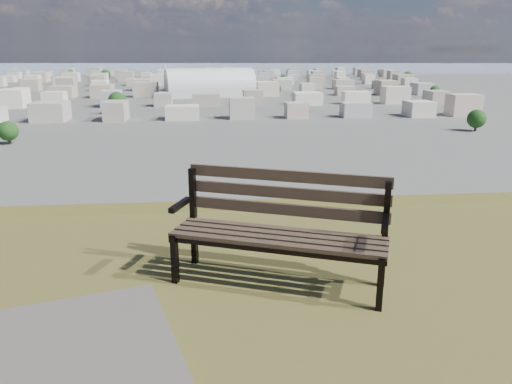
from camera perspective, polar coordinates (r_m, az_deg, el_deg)
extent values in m
cube|color=#453928|center=(4.23, 1.91, -6.02)|extent=(1.79, 0.78, 0.04)
cube|color=#453928|center=(4.34, 2.32, -5.42)|extent=(1.79, 0.78, 0.04)
cube|color=#453928|center=(4.46, 2.71, -4.85)|extent=(1.79, 0.78, 0.04)
cube|color=#453928|center=(4.57, 3.08, -4.31)|extent=(1.79, 0.78, 0.04)
cube|color=#453928|center=(4.59, 3.36, -1.99)|extent=(1.77, 0.73, 0.10)
cube|color=#453928|center=(4.57, 3.46, -0.08)|extent=(1.77, 0.73, 0.10)
cube|color=#453928|center=(4.56, 3.56, 1.84)|extent=(1.77, 0.73, 0.10)
cube|color=black|center=(4.59, -9.27, -7.54)|extent=(0.07, 0.08, 0.46)
cube|color=black|center=(4.88, -7.15, -2.82)|extent=(0.07, 0.08, 0.97)
cube|color=black|center=(4.69, -8.29, -4.33)|extent=(0.24, 0.51, 0.05)
cube|color=black|center=(4.56, -8.69, -1.46)|extent=(0.19, 0.37, 0.05)
cube|color=black|center=(4.19, 14.03, -10.17)|extent=(0.07, 0.08, 0.46)
cube|color=black|center=(4.51, 14.51, -4.82)|extent=(0.07, 0.08, 0.97)
cube|color=black|center=(4.31, 14.34, -6.58)|extent=(0.24, 0.51, 0.05)
cube|color=black|center=(4.16, 14.56, -3.51)|extent=(0.19, 0.37, 0.05)
cube|color=black|center=(4.24, 1.87, -6.66)|extent=(1.77, 0.74, 0.04)
cube|color=black|center=(4.60, 3.11, -4.82)|extent=(1.77, 0.74, 0.04)
cube|color=silver|center=(302.90, -5.30, 11.36)|extent=(54.56, 31.34, 5.70)
cylinder|color=white|center=(302.68, -5.32, 11.90)|extent=(54.56, 31.34, 21.66)
cube|color=white|center=(211.88, -21.80, 8.50)|extent=(11.00, 11.00, 7.00)
cube|color=#A4978D|center=(206.53, -15.33, 8.90)|extent=(11.00, 11.00, 7.00)
cube|color=#BFA797|center=(203.88, -8.59, 9.20)|extent=(11.00, 11.00, 7.00)
cube|color=#A8A8AD|center=(204.05, -1.75, 9.37)|extent=(11.00, 11.00, 7.00)
cube|color=beige|center=(207.01, 4.98, 9.42)|extent=(11.00, 11.00, 7.00)
cube|color=tan|center=(212.66, 11.44, 9.34)|extent=(11.00, 11.00, 7.00)
cube|color=beige|center=(220.79, 17.49, 9.16)|extent=(11.00, 11.00, 7.00)
cube|color=#AFA79E|center=(231.13, 23.05, 8.91)|extent=(11.00, 11.00, 7.00)
cube|color=#A4978D|center=(270.43, -26.36, 9.38)|extent=(11.00, 11.00, 7.00)
cube|color=#BFA797|center=(262.99, -21.41, 9.79)|extent=(11.00, 11.00, 7.00)
cube|color=#A8A8AD|center=(257.59, -16.19, 10.14)|extent=(11.00, 11.00, 7.00)
cube|color=beige|center=(254.34, -10.79, 10.42)|extent=(11.00, 11.00, 7.00)
cube|color=tan|center=(253.34, -5.28, 10.61)|extent=(11.00, 11.00, 7.00)
cube|color=beige|center=(254.61, 0.22, 10.70)|extent=(11.00, 11.00, 7.00)
cube|color=#AFA79E|center=(258.11, 5.62, 10.70)|extent=(11.00, 11.00, 7.00)
cube|color=white|center=(263.75, 10.84, 10.61)|extent=(11.00, 11.00, 7.00)
cube|color=#A4978D|center=(271.41, 15.79, 10.44)|extent=(11.00, 11.00, 7.00)
cube|color=#BFA797|center=(280.92, 20.43, 10.22)|extent=(11.00, 11.00, 7.00)
cube|color=beige|center=(321.36, -25.32, 10.31)|extent=(11.00, 11.00, 7.00)
cube|color=tan|center=(314.21, -21.14, 10.66)|extent=(11.00, 11.00, 7.00)
cube|color=beige|center=(308.77, -16.77, 10.97)|extent=(11.00, 11.00, 7.00)
cube|color=#AFA79E|center=(305.13, -12.26, 11.23)|extent=(11.00, 11.00, 7.00)
cube|color=white|center=(303.34, -7.67, 11.42)|extent=(11.00, 11.00, 7.00)
cube|color=#A4978D|center=(303.45, -3.05, 11.53)|extent=(11.00, 11.00, 7.00)
cube|color=#BFA797|center=(305.45, 1.55, 11.58)|extent=(11.00, 11.00, 7.00)
cube|color=#A8A8AD|center=(309.31, 6.06, 11.55)|extent=(11.00, 11.00, 7.00)
cube|color=beige|center=(314.95, 10.43, 11.46)|extent=(11.00, 11.00, 7.00)
cube|color=tan|center=(322.29, 14.62, 11.31)|extent=(11.00, 11.00, 7.00)
cube|color=beige|center=(331.20, 18.60, 11.12)|extent=(11.00, 11.00, 7.00)
cube|color=white|center=(372.42, -24.57, 10.97)|extent=(11.00, 11.00, 7.00)
cube|color=#A4978D|center=(365.49, -20.94, 11.29)|extent=(11.00, 11.00, 7.00)
cube|color=#BFA797|center=(360.02, -17.19, 11.56)|extent=(11.00, 11.00, 7.00)
cube|color=#A8A8AD|center=(356.09, -13.33, 11.80)|extent=(11.00, 11.00, 7.00)
cube|color=beige|center=(353.75, -9.39, 11.98)|extent=(11.00, 11.00, 7.00)
cube|color=tan|center=(353.03, -5.41, 12.11)|extent=(11.00, 11.00, 7.00)
cube|color=beige|center=(353.94, -1.44, 12.19)|extent=(11.00, 11.00, 7.00)
cube|color=#AFA79E|center=(356.46, 2.50, 12.20)|extent=(11.00, 11.00, 7.00)
cube|color=white|center=(360.57, 6.37, 12.17)|extent=(11.00, 11.00, 7.00)
cube|color=#A4978D|center=(366.21, 10.13, 12.08)|extent=(11.00, 11.00, 7.00)
cube|color=#BFA797|center=(373.31, 13.76, 11.95)|extent=(11.00, 11.00, 7.00)
cube|color=#A8A8AD|center=(381.79, 17.24, 11.77)|extent=(11.00, 11.00, 7.00)
cube|color=beige|center=(431.58, -27.07, 11.18)|extent=(11.00, 11.00, 7.00)
cube|color=tan|center=(423.57, -23.99, 11.48)|extent=(11.00, 11.00, 7.00)
cube|color=beige|center=(416.80, -20.80, 11.76)|extent=(11.00, 11.00, 7.00)
cube|color=#AFA79E|center=(411.31, -17.50, 12.01)|extent=(11.00, 11.00, 7.00)
cube|color=white|center=(407.17, -14.12, 12.22)|extent=(11.00, 11.00, 7.00)
cube|color=#A4978D|center=(404.41, -10.68, 12.40)|extent=(11.00, 11.00, 7.00)
cube|color=#BFA797|center=(403.07, -7.20, 12.54)|extent=(11.00, 11.00, 7.00)
cube|color=#A8A8AD|center=(403.15, -3.71, 12.63)|extent=(11.00, 11.00, 7.00)
cube|color=beige|center=(404.66, -0.22, 12.67)|extent=(11.00, 11.00, 7.00)
cube|color=tan|center=(407.58, 3.22, 12.67)|extent=(11.00, 11.00, 7.00)
cube|color=beige|center=(411.88, 6.61, 12.63)|extent=(11.00, 11.00, 7.00)
cube|color=#AFA79E|center=(417.51, 9.91, 12.54)|extent=(11.00, 11.00, 7.00)
cube|color=white|center=(424.43, 13.11, 12.42)|extent=(11.00, 11.00, 7.00)
cube|color=#A4978D|center=(432.58, 16.20, 12.27)|extent=(11.00, 11.00, 7.00)
cube|color=#BFA797|center=(482.53, -26.30, 11.60)|extent=(11.00, 11.00, 7.00)
cube|color=#A8A8AD|center=(474.78, -23.53, 11.88)|extent=(11.00, 11.00, 7.00)
cube|color=beige|center=(468.13, -20.68, 12.13)|extent=(11.00, 11.00, 7.00)
cube|color=tan|center=(462.63, -17.75, 12.35)|extent=(11.00, 11.00, 7.00)
cube|color=beige|center=(458.33, -14.74, 12.55)|extent=(11.00, 11.00, 7.00)
cube|color=#AFA79E|center=(455.25, -11.69, 12.72)|extent=(11.00, 11.00, 7.00)
cube|color=white|center=(453.42, -8.60, 12.86)|extent=(11.00, 11.00, 7.00)
cube|color=#A4978D|center=(452.86, -5.49, 12.96)|extent=(11.00, 11.00, 7.00)
cube|color=#BFA797|center=(453.56, -2.37, 13.02)|extent=(11.00, 11.00, 7.00)
cube|color=#A8A8AD|center=(455.54, 0.72, 13.04)|extent=(11.00, 11.00, 7.00)
cube|color=beige|center=(458.76, 3.78, 13.03)|extent=(11.00, 11.00, 7.00)
cube|color=tan|center=(463.21, 6.79, 12.98)|extent=(11.00, 11.00, 7.00)
cube|color=beige|center=(468.84, 9.73, 12.91)|extent=(11.00, 11.00, 7.00)
cube|color=#AFA79E|center=(475.62, 12.59, 12.80)|extent=(11.00, 11.00, 7.00)
cube|color=white|center=(483.49, 15.37, 12.66)|extent=(11.00, 11.00, 7.00)
cube|color=#A4978D|center=(533.58, -25.68, 11.95)|extent=(11.00, 11.00, 7.00)
cube|color=#BFA797|center=(526.03, -23.17, 12.19)|extent=(11.00, 11.00, 7.00)
cube|color=#A8A8AD|center=(519.48, -20.59, 12.42)|extent=(11.00, 11.00, 7.00)
cube|color=beige|center=(513.97, -17.94, 12.63)|extent=(11.00, 11.00, 7.00)
cube|color=tan|center=(509.53, -15.24, 12.82)|extent=(11.00, 11.00, 7.00)
cube|color=beige|center=(506.20, -12.50, 12.98)|extent=(11.00, 11.00, 7.00)
cube|color=#AFA79E|center=(503.98, -9.72, 13.11)|extent=(11.00, 11.00, 7.00)
cube|color=white|center=(502.90, -6.92, 13.21)|extent=(11.00, 11.00, 7.00)
cube|color=#A4978D|center=(502.97, -4.11, 13.28)|extent=(11.00, 11.00, 7.00)
cube|color=#BFA797|center=(504.18, -1.31, 13.33)|extent=(11.00, 11.00, 7.00)
cube|color=#A8A8AD|center=(506.53, 1.48, 13.34)|extent=(11.00, 11.00, 7.00)
cube|color=beige|center=(509.99, 4.23, 13.32)|extent=(11.00, 11.00, 7.00)
cube|color=tan|center=(514.55, 6.94, 13.27)|extent=(11.00, 11.00, 7.00)
cube|color=beige|center=(520.18, 9.59, 13.20)|extent=(11.00, 11.00, 7.00)
cube|color=#AFA79E|center=(526.85, 12.18, 13.10)|extent=(11.00, 11.00, 7.00)
cube|color=white|center=(534.51, 14.70, 12.98)|extent=(11.00, 11.00, 7.00)
cube|color=#A4978D|center=(584.69, -25.16, 12.23)|extent=(11.00, 11.00, 7.00)
cube|color=#BFA797|center=(577.31, -22.87, 12.46)|extent=(11.00, 11.00, 7.00)
cube|color=#A8A8AD|center=(570.84, -20.51, 12.66)|extent=(11.00, 11.00, 7.00)
cube|color=beige|center=(565.33, -18.10, 12.86)|extent=(11.00, 11.00, 7.00)
cube|color=tan|center=(560.78, -15.65, 13.03)|extent=(11.00, 11.00, 7.00)
cube|color=beige|center=(557.23, -13.16, 13.18)|extent=(11.00, 11.00, 7.00)
cube|color=#AFA79E|center=(554.70, -10.63, 13.31)|extent=(11.00, 11.00, 7.00)
cube|color=white|center=(553.20, -8.09, 13.41)|extent=(11.00, 11.00, 7.00)
cube|color=#A4978D|center=(552.74, -5.53, 13.49)|extent=(11.00, 11.00, 7.00)
cube|color=#BFA797|center=(553.32, -2.98, 13.55)|extent=(11.00, 11.00, 7.00)
cube|color=#A8A8AD|center=(554.94, -0.43, 13.57)|extent=(11.00, 11.00, 7.00)
cube|color=beige|center=(557.59, 2.10, 13.58)|extent=(11.00, 11.00, 7.00)
cube|color=tan|center=(561.26, 4.60, 13.55)|extent=(11.00, 11.00, 7.00)
cube|color=beige|center=(565.91, 7.06, 13.51)|extent=(11.00, 11.00, 7.00)
cube|color=#AFA79E|center=(571.54, 9.47, 13.44)|extent=(11.00, 11.00, 7.00)
cube|color=white|center=(578.11, 11.84, 13.34)|extent=(11.00, 11.00, 7.00)
cube|color=#A4978D|center=(585.59, 14.14, 13.24)|extent=(11.00, 11.00, 7.00)
cylinder|color=#302218|center=(188.01, 23.79, 6.71)|extent=(0.80, 0.80, 2.10)
sphere|color=#193813|center=(187.60, 23.90, 7.66)|extent=(6.30, 6.30, 6.30)
cylinder|color=#302218|center=(227.03, -15.48, 8.94)|extent=(0.80, 0.80, 2.70)
sphere|color=#193813|center=(226.61, -15.55, 9.95)|extent=(8.10, 8.10, 8.10)
cylinder|color=#302218|center=(312.41, 19.69, 10.31)|extent=(0.80, 0.80, 1.95)
sphere|color=#193813|center=(312.18, 19.74, 10.84)|extent=(5.85, 5.85, 5.85)
cylinder|color=#302218|center=(407.72, 3.22, 12.34)|extent=(0.80, 0.80, 2.25)
sphere|color=#193813|center=(407.52, 3.22, 12.81)|extent=(6.75, 6.75, 6.75)
cylinder|color=#302218|center=(471.36, -16.75, 12.23)|extent=(0.80, 0.80, 2.85)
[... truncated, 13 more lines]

